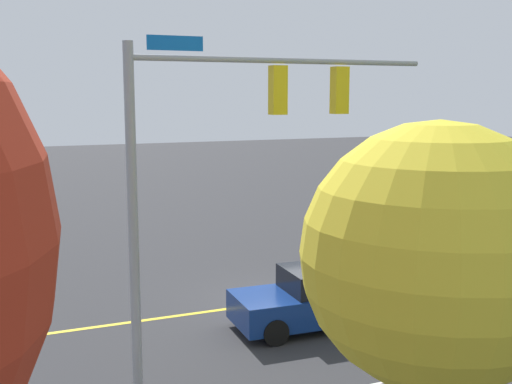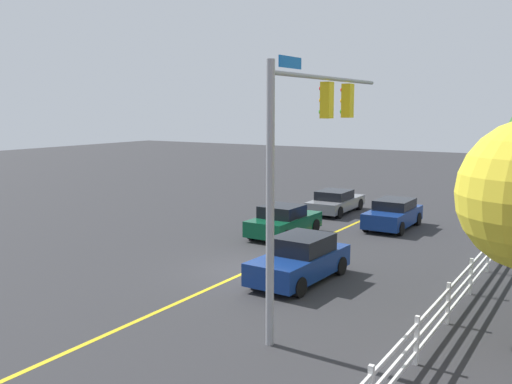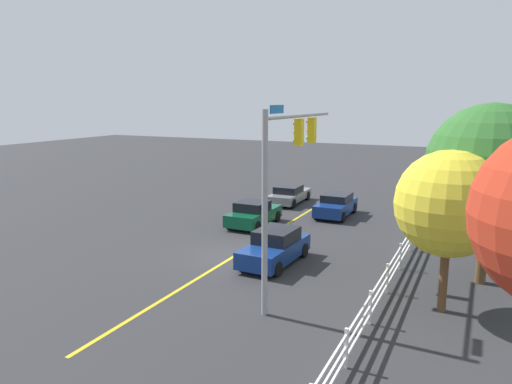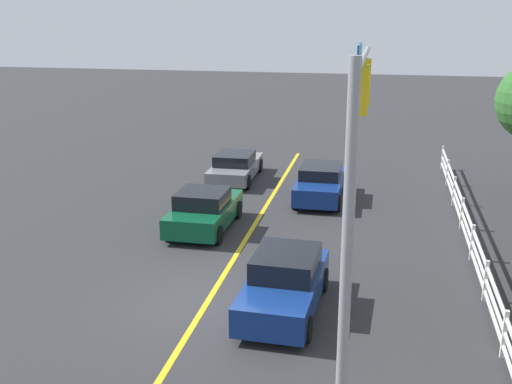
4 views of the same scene
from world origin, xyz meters
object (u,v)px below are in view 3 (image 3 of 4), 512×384
(car_3, at_px, (336,205))
(tree_2, at_px, (500,164))
(car_0, at_px, (254,214))
(car_1, at_px, (275,247))
(tree_1, at_px, (487,157))
(tree_0, at_px, (449,204))
(car_2, at_px, (289,195))
(tree_4, at_px, (490,167))

(car_3, height_order, tree_2, tree_2)
(car_0, xyz_separation_m, car_1, (5.55, 3.74, 0.05))
(tree_1, xyz_separation_m, tree_2, (6.69, 0.56, 0.38))
(tree_0, bearing_deg, car_1, -106.59)
(car_0, height_order, tree_1, tree_1)
(car_2, height_order, tree_2, tree_2)
(car_3, bearing_deg, car_1, 0.40)
(car_2, xyz_separation_m, tree_1, (0.20, 12.33, 3.29))
(tree_4, bearing_deg, tree_2, 174.14)
(tree_2, height_order, tree_4, tree_4)
(car_2, relative_size, car_3, 1.10)
(car_1, bearing_deg, car_0, -143.82)
(tree_0, relative_size, tree_4, 0.79)
(car_0, bearing_deg, car_1, -145.54)
(car_0, distance_m, car_3, 5.66)
(car_1, xyz_separation_m, tree_4, (-1.33, 8.32, 3.91))
(car_1, xyz_separation_m, car_3, (-9.89, -0.10, -0.04))
(car_1, bearing_deg, tree_2, 123.57)
(car_2, bearing_deg, tree_4, -132.13)
(car_0, bearing_deg, tree_4, -108.78)
(tree_1, relative_size, tree_4, 0.78)
(tree_1, xyz_separation_m, tree_4, (10.67, 0.15, 0.73))
(tree_1, bearing_deg, car_0, -61.57)
(tree_2, relative_size, tree_4, 0.82)
(tree_1, bearing_deg, car_1, -34.23)
(car_2, height_order, tree_4, tree_4)
(car_1, xyz_separation_m, car_2, (-12.20, -4.16, -0.11))
(car_2, height_order, car_3, car_3)
(tree_1, bearing_deg, car_2, -90.95)
(car_2, height_order, tree_1, tree_1)
(tree_1, distance_m, tree_2, 6.72)
(tree_0, height_order, tree_1, tree_0)
(car_0, relative_size, tree_4, 0.57)
(car_0, bearing_deg, tree_2, -90.60)
(car_1, distance_m, car_3, 9.89)
(tree_0, relative_size, tree_2, 0.96)
(tree_0, relative_size, tree_1, 1.01)
(car_0, distance_m, tree_1, 13.91)
(car_0, relative_size, car_1, 0.95)
(tree_2, bearing_deg, car_1, -58.68)
(tree_0, bearing_deg, car_0, -125.18)
(tree_0, xyz_separation_m, tree_1, (-14.13, 0.99, 0.14))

